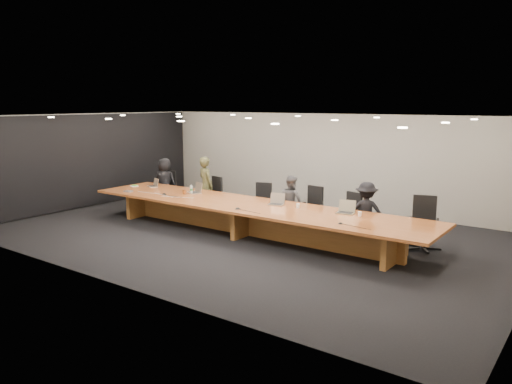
# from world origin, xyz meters

# --- Properties ---
(ground) EXTENTS (12.00, 12.00, 0.00)m
(ground) POSITION_xyz_m (0.00, 0.00, 0.00)
(ground) COLOR black
(ground) RESTS_ON ground
(back_wall) EXTENTS (12.00, 0.02, 2.80)m
(back_wall) POSITION_xyz_m (0.00, 4.00, 1.40)
(back_wall) COLOR beige
(back_wall) RESTS_ON ground
(left_wall_panel) EXTENTS (0.08, 7.84, 2.74)m
(left_wall_panel) POSITION_xyz_m (-5.94, 0.00, 1.37)
(left_wall_panel) COLOR black
(left_wall_panel) RESTS_ON ground
(conference_table) EXTENTS (9.00, 1.80, 0.75)m
(conference_table) POSITION_xyz_m (0.00, 0.00, 0.52)
(conference_table) COLOR #9A4D21
(conference_table) RESTS_ON ground
(chair_far_left) EXTENTS (0.69, 0.69, 1.08)m
(chair_far_left) POSITION_xyz_m (-4.11, 1.30, 0.54)
(chair_far_left) COLOR black
(chair_far_left) RESTS_ON ground
(chair_left) EXTENTS (0.65, 0.65, 1.06)m
(chair_left) POSITION_xyz_m (-2.31, 1.32, 0.53)
(chair_left) COLOR black
(chair_left) RESTS_ON ground
(chair_mid_left) EXTENTS (0.67, 0.67, 1.04)m
(chair_mid_left) POSITION_xyz_m (-0.53, 1.29, 0.52)
(chair_mid_left) COLOR black
(chair_mid_left) RESTS_ON ground
(chair_mid_right) EXTENTS (0.62, 0.62, 1.09)m
(chair_mid_right) POSITION_xyz_m (0.90, 1.34, 0.55)
(chair_mid_right) COLOR black
(chair_mid_right) RESTS_ON ground
(chair_right) EXTENTS (0.64, 0.64, 1.05)m
(chair_right) POSITION_xyz_m (1.96, 1.32, 0.53)
(chair_right) COLOR black
(chair_right) RESTS_ON ground
(chair_far_right) EXTENTS (0.75, 0.75, 1.18)m
(chair_far_right) POSITION_xyz_m (3.77, 1.21, 0.59)
(chair_far_right) COLOR black
(chair_far_right) RESTS_ON ground
(person_a) EXTENTS (0.82, 0.66, 1.46)m
(person_a) POSITION_xyz_m (-4.10, 1.25, 0.73)
(person_a) COLOR black
(person_a) RESTS_ON ground
(person_b) EXTENTS (0.70, 0.58, 1.63)m
(person_b) POSITION_xyz_m (-2.36, 1.15, 0.82)
(person_b) COLOR #3A3B20
(person_b) RESTS_ON ground
(person_c) EXTENTS (0.77, 0.69, 1.33)m
(person_c) POSITION_xyz_m (0.43, 1.21, 0.67)
(person_c) COLOR #4E4D4F
(person_c) RESTS_ON ground
(person_d) EXTENTS (1.01, 0.80, 1.37)m
(person_d) POSITION_xyz_m (2.48, 1.13, 0.68)
(person_d) COLOR black
(person_d) RESTS_ON ground
(laptop_a) EXTENTS (0.37, 0.33, 0.24)m
(laptop_a) POSITION_xyz_m (-3.72, 0.39, 0.87)
(laptop_a) COLOR #BBA88F
(laptop_a) RESTS_ON conference_table
(laptop_b) EXTENTS (0.44, 0.38, 0.29)m
(laptop_b) POSITION_xyz_m (-2.06, 0.34, 0.89)
(laptop_b) COLOR tan
(laptop_b) RESTS_ON conference_table
(laptop_d) EXTENTS (0.41, 0.34, 0.28)m
(laptop_d) POSITION_xyz_m (0.57, 0.31, 0.89)
(laptop_d) COLOR tan
(laptop_d) RESTS_ON conference_table
(laptop_e) EXTENTS (0.41, 0.33, 0.29)m
(laptop_e) POSITION_xyz_m (2.30, 0.43, 0.90)
(laptop_e) COLOR tan
(laptop_e) RESTS_ON conference_table
(water_bottle) EXTENTS (0.09, 0.09, 0.22)m
(water_bottle) POSITION_xyz_m (-2.05, 0.22, 0.86)
(water_bottle) COLOR silver
(water_bottle) RESTS_ON conference_table
(amber_mug) EXTENTS (0.11, 0.11, 0.11)m
(amber_mug) POSITION_xyz_m (-2.16, 0.07, 0.81)
(amber_mug) COLOR brown
(amber_mug) RESTS_ON conference_table
(paper_cup_near) EXTENTS (0.09, 0.09, 0.10)m
(paper_cup_near) POSITION_xyz_m (1.17, 0.32, 0.80)
(paper_cup_near) COLOR white
(paper_cup_near) RESTS_ON conference_table
(paper_cup_far) EXTENTS (0.10, 0.10, 0.10)m
(paper_cup_far) POSITION_xyz_m (2.67, 0.36, 0.80)
(paper_cup_far) COLOR white
(paper_cup_far) RESTS_ON conference_table
(notepad) EXTENTS (0.28, 0.25, 0.01)m
(notepad) POSITION_xyz_m (-4.19, 0.12, 0.76)
(notepad) COLOR white
(notepad) RESTS_ON conference_table
(lime_gadget) EXTENTS (0.15, 0.09, 0.02)m
(lime_gadget) POSITION_xyz_m (-4.20, 0.14, 0.77)
(lime_gadget) COLOR green
(lime_gadget) RESTS_ON notepad
(av_box) EXTENTS (0.24, 0.19, 0.03)m
(av_box) POSITION_xyz_m (-3.62, -0.57, 0.77)
(av_box) COLOR #A6A5AA
(av_box) RESTS_ON conference_table
(mic_left) EXTENTS (0.17, 0.17, 0.03)m
(mic_left) POSITION_xyz_m (-2.55, -0.28, 0.77)
(mic_left) COLOR black
(mic_left) RESTS_ON conference_table
(mic_center) EXTENTS (0.17, 0.17, 0.03)m
(mic_center) POSITION_xyz_m (0.12, -0.58, 0.77)
(mic_center) COLOR black
(mic_center) RESTS_ON conference_table
(mic_right) EXTENTS (0.13, 0.13, 0.03)m
(mic_right) POSITION_xyz_m (2.64, -0.48, 0.76)
(mic_right) COLOR black
(mic_right) RESTS_ON conference_table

